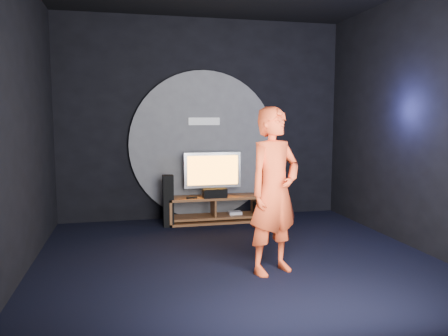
# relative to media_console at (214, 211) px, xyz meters

# --- Properties ---
(floor) EXTENTS (5.00, 5.00, 0.00)m
(floor) POSITION_rel_media_console_xyz_m (-0.10, -2.05, -0.19)
(floor) COLOR black
(floor) RESTS_ON ground
(back_wall) EXTENTS (5.00, 0.04, 3.50)m
(back_wall) POSITION_rel_media_console_xyz_m (-0.10, 0.45, 1.56)
(back_wall) COLOR black
(back_wall) RESTS_ON ground
(front_wall) EXTENTS (5.00, 0.04, 3.50)m
(front_wall) POSITION_rel_media_console_xyz_m (-0.10, -4.55, 1.56)
(front_wall) COLOR black
(front_wall) RESTS_ON ground
(left_wall) EXTENTS (0.04, 5.00, 3.50)m
(left_wall) POSITION_rel_media_console_xyz_m (-2.60, -2.05, 1.56)
(left_wall) COLOR black
(left_wall) RESTS_ON ground
(right_wall) EXTENTS (0.04, 5.00, 3.50)m
(right_wall) POSITION_rel_media_console_xyz_m (2.40, -2.05, 1.56)
(right_wall) COLOR black
(right_wall) RESTS_ON ground
(wall_disc_panel) EXTENTS (2.60, 0.11, 2.60)m
(wall_disc_panel) POSITION_rel_media_console_xyz_m (-0.10, 0.39, 1.11)
(wall_disc_panel) COLOR #515156
(wall_disc_panel) RESTS_ON ground
(media_console) EXTENTS (1.54, 0.45, 0.45)m
(media_console) POSITION_rel_media_console_xyz_m (0.00, 0.00, 0.00)
(media_console) COLOR brown
(media_console) RESTS_ON ground
(tv) EXTENTS (0.98, 0.22, 0.75)m
(tv) POSITION_rel_media_console_xyz_m (-0.01, 0.07, 0.66)
(tv) COLOR #AFAFB6
(tv) RESTS_ON media_console
(center_speaker) EXTENTS (0.40, 0.15, 0.15)m
(center_speaker) POSITION_rel_media_console_xyz_m (-0.01, -0.14, 0.33)
(center_speaker) COLOR black
(center_speaker) RESTS_ON media_console
(remote) EXTENTS (0.18, 0.05, 0.02)m
(remote) POSITION_rel_media_console_xyz_m (-0.39, -0.12, 0.27)
(remote) COLOR black
(remote) RESTS_ON media_console
(tower_speaker_left) EXTENTS (0.17, 0.19, 0.85)m
(tower_speaker_left) POSITION_rel_media_console_xyz_m (-0.79, -0.12, 0.23)
(tower_speaker_left) COLOR black
(tower_speaker_left) RESTS_ON ground
(tower_speaker_right) EXTENTS (0.17, 0.19, 0.85)m
(tower_speaker_right) POSITION_rel_media_console_xyz_m (1.20, 0.30, 0.23)
(tower_speaker_right) COLOR black
(tower_speaker_right) RESTS_ON ground
(subwoofer) EXTENTS (0.30, 0.30, 0.33)m
(subwoofer) POSITION_rel_media_console_xyz_m (0.84, -0.16, -0.03)
(subwoofer) COLOR black
(subwoofer) RESTS_ON ground
(player) EXTENTS (0.82, 0.69, 1.91)m
(player) POSITION_rel_media_console_xyz_m (0.20, -2.53, 0.76)
(player) COLOR #DF451E
(player) RESTS_ON ground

